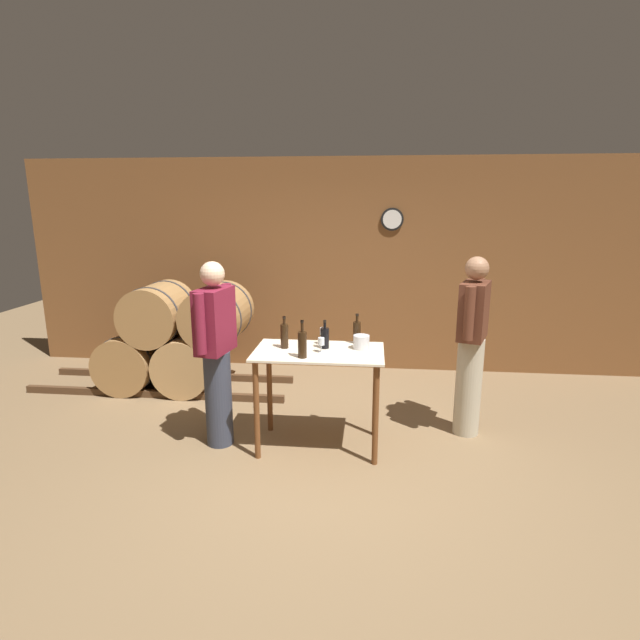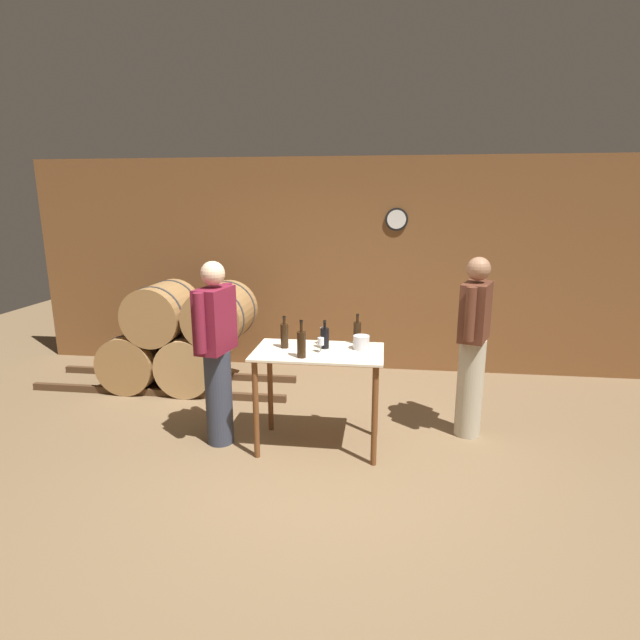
{
  "view_description": "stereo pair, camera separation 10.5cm",
  "coord_description": "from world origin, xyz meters",
  "px_view_note": "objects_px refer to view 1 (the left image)",
  "views": [
    {
      "loc": [
        0.35,
        -3.65,
        2.16
      ],
      "look_at": [
        -0.1,
        0.56,
        1.15
      ],
      "focal_mm": 28.0,
      "sensor_mm": 36.0,
      "label": 1
    },
    {
      "loc": [
        0.45,
        -3.64,
        2.16
      ],
      "look_at": [
        -0.1,
        0.56,
        1.15
      ],
      "focal_mm": 28.0,
      "sensor_mm": 36.0,
      "label": 2
    }
  ],
  "objects_px": {
    "wine_bottle_right": "(357,332)",
    "wine_bottle_far_left": "(284,335)",
    "wine_glass_near_center": "(321,342)",
    "person_host": "(471,343)",
    "ice_bucket": "(361,342)",
    "wine_bottle_center": "(325,337)",
    "person_visitor_with_scarf": "(216,351)",
    "wine_glass_near_left": "(323,332)",
    "wine_bottle_left": "(302,344)"
  },
  "relations": [
    {
      "from": "wine_bottle_far_left",
      "to": "wine_bottle_center",
      "type": "relative_size",
      "value": 1.13
    },
    {
      "from": "wine_glass_near_left",
      "to": "ice_bucket",
      "type": "height_order",
      "value": "wine_glass_near_left"
    },
    {
      "from": "wine_bottle_far_left",
      "to": "wine_bottle_right",
      "type": "bearing_deg",
      "value": 19.18
    },
    {
      "from": "wine_bottle_right",
      "to": "person_visitor_with_scarf",
      "type": "distance_m",
      "value": 1.27
    },
    {
      "from": "wine_bottle_center",
      "to": "wine_bottle_right",
      "type": "relative_size",
      "value": 0.91
    },
    {
      "from": "wine_bottle_center",
      "to": "person_host",
      "type": "xyz_separation_m",
      "value": [
        1.33,
        0.32,
        -0.1
      ]
    },
    {
      "from": "person_host",
      "to": "ice_bucket",
      "type": "bearing_deg",
      "value": -162.68
    },
    {
      "from": "wine_bottle_left",
      "to": "wine_bottle_center",
      "type": "distance_m",
      "value": 0.33
    },
    {
      "from": "person_visitor_with_scarf",
      "to": "wine_bottle_left",
      "type": "bearing_deg",
      "value": -11.86
    },
    {
      "from": "wine_bottle_center",
      "to": "wine_glass_near_center",
      "type": "bearing_deg",
      "value": -98.22
    },
    {
      "from": "ice_bucket",
      "to": "wine_glass_near_left",
      "type": "bearing_deg",
      "value": 162.97
    },
    {
      "from": "wine_bottle_right",
      "to": "person_host",
      "type": "bearing_deg",
      "value": 7.57
    },
    {
      "from": "wine_glass_near_left",
      "to": "ice_bucket",
      "type": "xyz_separation_m",
      "value": [
        0.34,
        -0.11,
        -0.05
      ]
    },
    {
      "from": "wine_bottle_left",
      "to": "wine_bottle_center",
      "type": "bearing_deg",
      "value": 61.65
    },
    {
      "from": "wine_glass_near_left",
      "to": "person_visitor_with_scarf",
      "type": "relative_size",
      "value": 0.09
    },
    {
      "from": "wine_bottle_far_left",
      "to": "wine_bottle_right",
      "type": "distance_m",
      "value": 0.67
    },
    {
      "from": "ice_bucket",
      "to": "wine_bottle_center",
      "type": "bearing_deg",
      "value": -177.99
    },
    {
      "from": "wine_bottle_far_left",
      "to": "person_visitor_with_scarf",
      "type": "distance_m",
      "value": 0.62
    },
    {
      "from": "wine_bottle_far_left",
      "to": "wine_glass_near_center",
      "type": "distance_m",
      "value": 0.35
    },
    {
      "from": "wine_glass_near_left",
      "to": "ice_bucket",
      "type": "relative_size",
      "value": 1.09
    },
    {
      "from": "wine_bottle_right",
      "to": "wine_glass_near_left",
      "type": "distance_m",
      "value": 0.31
    },
    {
      "from": "wine_bottle_right",
      "to": "wine_bottle_far_left",
      "type": "bearing_deg",
      "value": -160.82
    },
    {
      "from": "wine_bottle_far_left",
      "to": "person_host",
      "type": "height_order",
      "value": "person_host"
    },
    {
      "from": "wine_glass_near_center",
      "to": "person_host",
      "type": "xyz_separation_m",
      "value": [
        1.34,
        0.45,
        -0.1
      ]
    },
    {
      "from": "wine_bottle_left",
      "to": "wine_glass_near_center",
      "type": "xyz_separation_m",
      "value": [
        0.14,
        0.16,
        -0.03
      ]
    },
    {
      "from": "wine_bottle_left",
      "to": "person_host",
      "type": "relative_size",
      "value": 0.19
    },
    {
      "from": "wine_bottle_far_left",
      "to": "wine_glass_near_left",
      "type": "relative_size",
      "value": 1.87
    },
    {
      "from": "wine_glass_near_center",
      "to": "person_host",
      "type": "height_order",
      "value": "person_host"
    },
    {
      "from": "wine_glass_near_left",
      "to": "wine_glass_near_center",
      "type": "relative_size",
      "value": 1.19
    },
    {
      "from": "wine_bottle_left",
      "to": "wine_bottle_far_left",
      "type": "bearing_deg",
      "value": 126.91
    },
    {
      "from": "wine_bottle_left",
      "to": "ice_bucket",
      "type": "xyz_separation_m",
      "value": [
        0.48,
        0.3,
        -0.06
      ]
    },
    {
      "from": "wine_bottle_far_left",
      "to": "person_visitor_with_scarf",
      "type": "bearing_deg",
      "value": -171.02
    },
    {
      "from": "wine_bottle_left",
      "to": "wine_glass_near_left",
      "type": "xyz_separation_m",
      "value": [
        0.13,
        0.41,
        -0.01
      ]
    },
    {
      "from": "ice_bucket",
      "to": "person_host",
      "type": "distance_m",
      "value": 1.05
    },
    {
      "from": "person_host",
      "to": "person_visitor_with_scarf",
      "type": "height_order",
      "value": "person_host"
    },
    {
      "from": "wine_bottle_center",
      "to": "ice_bucket",
      "type": "distance_m",
      "value": 0.32
    },
    {
      "from": "wine_glass_near_left",
      "to": "wine_glass_near_center",
      "type": "height_order",
      "value": "wine_glass_near_left"
    },
    {
      "from": "wine_bottle_far_left",
      "to": "ice_bucket",
      "type": "xyz_separation_m",
      "value": [
        0.67,
        0.05,
        -0.05
      ]
    },
    {
      "from": "wine_bottle_right",
      "to": "person_host",
      "type": "distance_m",
      "value": 1.07
    },
    {
      "from": "wine_bottle_center",
      "to": "person_visitor_with_scarf",
      "type": "bearing_deg",
      "value": -172.32
    },
    {
      "from": "wine_bottle_center",
      "to": "ice_bucket",
      "type": "height_order",
      "value": "wine_bottle_center"
    },
    {
      "from": "wine_bottle_far_left",
      "to": "wine_glass_near_left",
      "type": "bearing_deg",
      "value": 24.53
    },
    {
      "from": "wine_bottle_far_left",
      "to": "wine_bottle_center",
      "type": "bearing_deg",
      "value": 5.46
    },
    {
      "from": "person_visitor_with_scarf",
      "to": "wine_bottle_right",
      "type": "bearing_deg",
      "value": 14.34
    },
    {
      "from": "wine_bottle_center",
      "to": "wine_bottle_right",
      "type": "height_order",
      "value": "wine_bottle_right"
    },
    {
      "from": "wine_bottle_left",
      "to": "wine_bottle_center",
      "type": "xyz_separation_m",
      "value": [
        0.16,
        0.29,
        -0.02
      ]
    },
    {
      "from": "wine_bottle_right",
      "to": "ice_bucket",
      "type": "distance_m",
      "value": 0.19
    },
    {
      "from": "ice_bucket",
      "to": "person_host",
      "type": "height_order",
      "value": "person_host"
    },
    {
      "from": "wine_bottle_left",
      "to": "person_visitor_with_scarf",
      "type": "relative_size",
      "value": 0.19
    },
    {
      "from": "person_visitor_with_scarf",
      "to": "wine_glass_near_center",
      "type": "bearing_deg",
      "value": -0.05
    }
  ]
}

